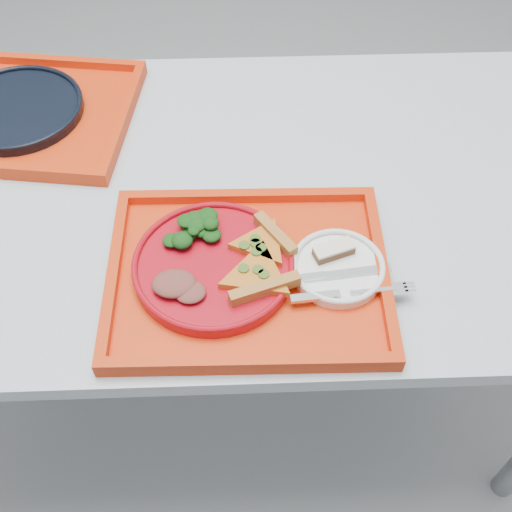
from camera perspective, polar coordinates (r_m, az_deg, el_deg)
name	(u,v)px	position (r m, az deg, el deg)	size (l,w,h in m)	color
ground	(210,379)	(1.80, -4.09, -10.88)	(10.00, 10.00, 0.00)	#92959A
table	(190,215)	(1.24, -5.85, 3.65)	(1.60, 0.80, 0.75)	#9AA2AD
tray_main	(248,276)	(1.04, -0.72, -1.82)	(0.45, 0.35, 0.01)	red
tray_far	(19,115)	(1.41, -20.28, 11.64)	(0.45, 0.35, 0.01)	red
dinner_plate	(214,267)	(1.04, -3.78, -0.97)	(0.26, 0.26, 0.02)	#A60B16
side_plate	(338,269)	(1.04, 7.26, -1.15)	(0.15, 0.15, 0.01)	white
navy_plate	(17,110)	(1.40, -20.44, 12.07)	(0.26, 0.26, 0.02)	black
pizza_slice_a	(257,273)	(1.00, 0.10, -1.48)	(0.13, 0.11, 0.02)	orange
pizza_slice_b	(262,242)	(1.04, 0.50, 1.25)	(0.11, 0.10, 0.02)	orange
salad_heap	(192,230)	(1.05, -5.67, 2.31)	(0.08, 0.07, 0.04)	black
meat_portion	(174,284)	(1.00, -7.29, -2.45)	(0.07, 0.06, 0.02)	brown
dessert_bar	(334,250)	(1.05, 6.93, 0.50)	(0.07, 0.05, 0.02)	#452517
knife	(335,274)	(1.02, 6.99, -1.62)	(0.18, 0.02, 0.01)	silver
fork	(349,293)	(1.00, 8.29, -3.27)	(0.18, 0.02, 0.01)	silver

